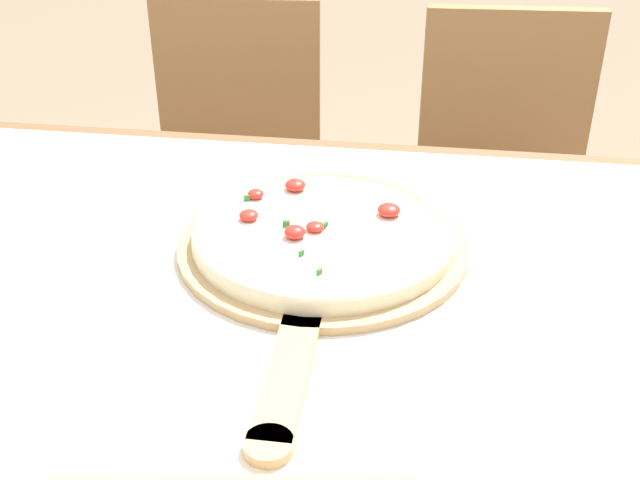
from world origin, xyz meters
name	(u,v)px	position (x,y,z in m)	size (l,w,h in m)	color
dining_table	(306,358)	(0.00, 0.00, 0.67)	(1.39, 0.93, 0.78)	brown
towel_cloth	(305,288)	(0.00, 0.00, 0.78)	(1.31, 0.85, 0.00)	silver
pizza_peel	(321,252)	(0.01, 0.07, 0.79)	(0.39, 0.59, 0.01)	tan
pizza	(323,232)	(0.01, 0.10, 0.81)	(0.35, 0.35, 0.03)	beige
chair_left	(237,170)	(-0.30, 0.84, 0.52)	(0.44, 0.44, 0.90)	#A37547
chair_right	(502,187)	(0.31, 0.84, 0.52)	(0.42, 0.42, 0.90)	#A37547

